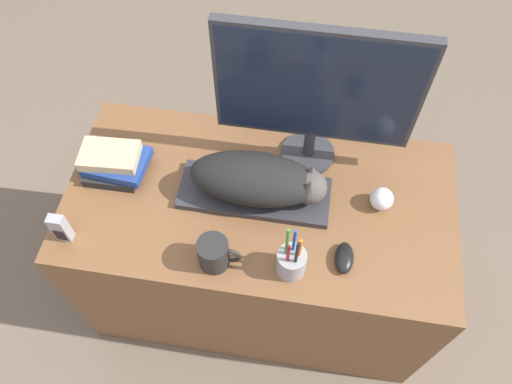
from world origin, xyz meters
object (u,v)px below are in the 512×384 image
at_px(cat, 261,180).
at_px(monitor, 317,92).
at_px(coffee_mug, 214,253).
at_px(phone, 60,228).
at_px(keyboard, 254,193).
at_px(pen_cup, 291,261).
at_px(book_stack, 114,162).
at_px(computer_mouse, 344,258).
at_px(baseball, 382,199).

relative_size(cat, monitor, 0.71).
height_order(coffee_mug, phone, phone).
relative_size(coffee_mug, phone, 1.12).
xyz_separation_m(keyboard, monitor, (0.15, 0.18, 0.29)).
bearing_deg(keyboard, pen_cup, -58.57).
bearing_deg(book_stack, monitor, 14.43).
bearing_deg(pen_cup, computer_mouse, 18.88).
bearing_deg(baseball, monitor, 146.94).
xyz_separation_m(keyboard, pen_cup, (0.14, -0.23, 0.04)).
xyz_separation_m(coffee_mug, baseball, (0.47, 0.27, -0.02)).
relative_size(cat, pen_cup, 1.87).
distance_m(cat, phone, 0.60).
xyz_separation_m(coffee_mug, phone, (-0.46, 0.01, 0.00)).
relative_size(keyboard, coffee_mug, 3.75).
relative_size(keyboard, monitor, 0.80).
bearing_deg(coffee_mug, baseball, 29.85).
relative_size(computer_mouse, baseball, 1.41).
bearing_deg(coffee_mug, cat, 68.62).
xyz_separation_m(cat, monitor, (0.13, 0.18, 0.21)).
distance_m(monitor, computer_mouse, 0.48).
xyz_separation_m(phone, book_stack, (0.08, 0.26, -0.01)).
bearing_deg(computer_mouse, cat, 146.41).
bearing_deg(baseball, computer_mouse, -115.52).
xyz_separation_m(monitor, book_stack, (-0.61, -0.16, -0.26)).
relative_size(computer_mouse, coffee_mug, 0.81).
distance_m(cat, coffee_mug, 0.26).
xyz_separation_m(coffee_mug, pen_cup, (0.22, 0.01, -0.00)).
bearing_deg(baseball, phone, -164.29).
height_order(cat, pen_cup, pen_cup).
height_order(pen_cup, book_stack, pen_cup).
bearing_deg(phone, coffee_mug, -0.95).
bearing_deg(coffee_mug, pen_cup, 2.51).
bearing_deg(baseball, keyboard, -176.25).
height_order(keyboard, baseball, baseball).
height_order(keyboard, cat, cat).
bearing_deg(monitor, pen_cup, -91.05).
distance_m(phone, book_stack, 0.27).
distance_m(monitor, book_stack, 0.68).
height_order(monitor, phone, monitor).
relative_size(monitor, baseball, 8.14).
relative_size(pen_cup, book_stack, 1.05).
height_order(coffee_mug, baseball, coffee_mug).
bearing_deg(monitor, computer_mouse, -68.62).
relative_size(computer_mouse, book_stack, 0.48).
bearing_deg(monitor, phone, -148.62).
distance_m(monitor, pen_cup, 0.49).
height_order(monitor, book_stack, monitor).
bearing_deg(pen_cup, keyboard, 121.43).
height_order(monitor, coffee_mug, monitor).
bearing_deg(computer_mouse, pen_cup, -161.12).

